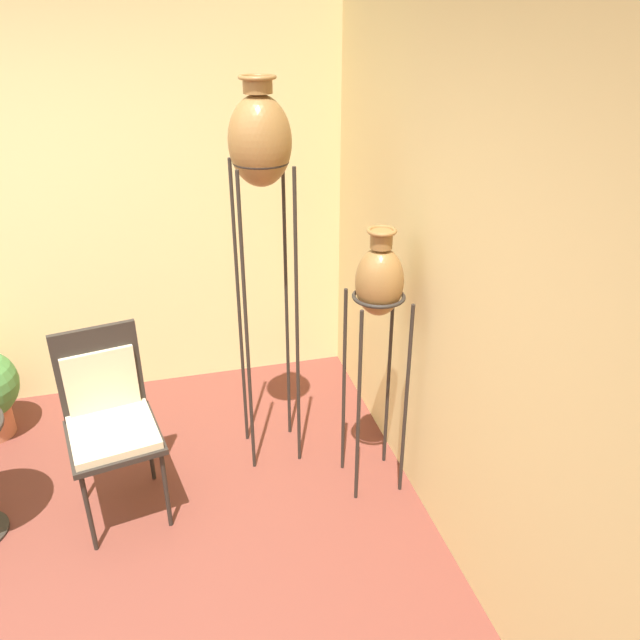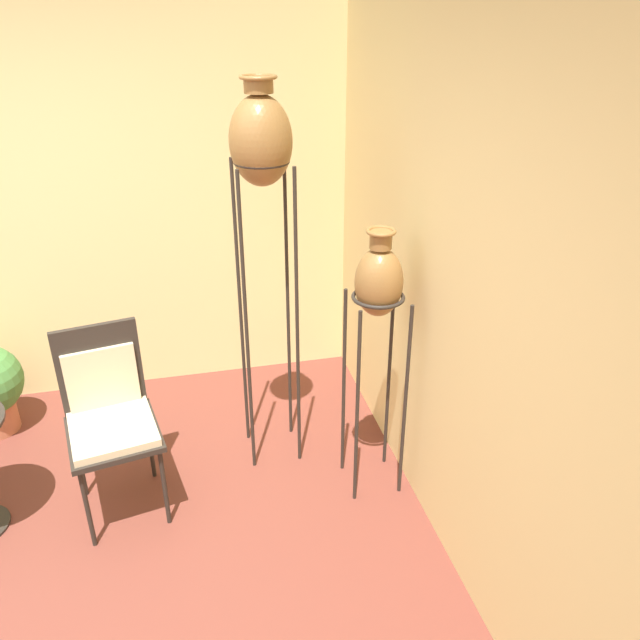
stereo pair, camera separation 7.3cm
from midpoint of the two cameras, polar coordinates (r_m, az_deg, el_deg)
wall_back at (r=4.38m, az=-26.63°, el=9.12°), size 8.20×0.06×2.70m
wall_right at (r=2.59m, az=14.89°, el=0.31°), size 0.06×8.20×2.70m
vase_stand_tall at (r=3.20m, az=-6.15°, el=15.10°), size 0.31×0.31×2.18m
vase_stand_medium at (r=3.12m, az=4.76°, el=2.84°), size 0.28×0.28×1.52m
chair at (r=3.43m, az=-19.36°, el=-8.00°), size 0.53×0.56×1.02m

